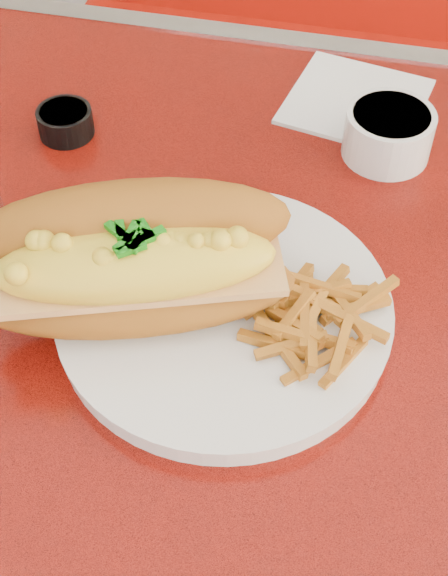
% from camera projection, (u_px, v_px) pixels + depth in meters
% --- Properties ---
extents(diner_table, '(1.23, 0.83, 0.77)m').
position_uv_depth(diner_table, '(327.00, 424.00, 0.78)').
color(diner_table, red).
rests_on(diner_table, ground).
extents(booth_bench_far, '(1.20, 0.51, 0.90)m').
position_uv_depth(booth_bench_far, '(370.00, 153.00, 1.54)').
color(booth_bench_far, '#A7160B').
rests_on(booth_bench_far, ground).
extents(dinner_plate, '(0.28, 0.28, 0.02)m').
position_uv_depth(dinner_plate, '(224.00, 311.00, 0.65)').
color(dinner_plate, silver).
rests_on(dinner_plate, diner_table).
extents(mac_hoagie, '(0.27, 0.20, 0.11)m').
position_uv_depth(mac_hoagie, '(135.00, 260.00, 0.61)').
color(mac_hoagie, '#A05E19').
rests_on(mac_hoagie, dinner_plate).
extents(fries_pile, '(0.12, 0.11, 0.03)m').
position_uv_depth(fries_pile, '(307.00, 313.00, 0.62)').
color(fries_pile, orange).
rests_on(fries_pile, dinner_plate).
extents(fork, '(0.02, 0.14, 0.00)m').
position_uv_depth(fork, '(302.00, 323.00, 0.63)').
color(fork, silver).
rests_on(fork, dinner_plate).
extents(gravy_ramekin, '(0.09, 0.09, 0.05)m').
position_uv_depth(gravy_ramekin, '(388.00, 133.00, 0.78)').
color(gravy_ramekin, silver).
rests_on(gravy_ramekin, diner_table).
extents(sauce_cup_left, '(0.06, 0.06, 0.03)m').
position_uv_depth(sauce_cup_left, '(65.00, 121.00, 0.81)').
color(sauce_cup_left, black).
rests_on(sauce_cup_left, diner_table).
extents(paper_napkin, '(0.16, 0.16, 0.00)m').
position_uv_depth(paper_napkin, '(356.00, 101.00, 0.85)').
color(paper_napkin, white).
rests_on(paper_napkin, diner_table).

